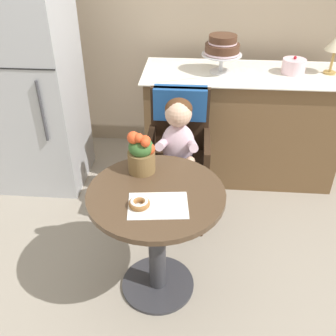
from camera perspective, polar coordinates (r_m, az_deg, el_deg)
ground_plane at (r=2.49m, az=-1.49°, el=-16.86°), size 8.00×8.00×0.00m
cafe_table at (r=2.12m, az=-1.69°, el=-8.09°), size 0.72×0.72×0.72m
wicker_chair at (r=2.64m, az=1.64°, el=4.71°), size 0.42×0.45×0.95m
seated_child at (r=2.49m, az=1.45°, el=3.75°), size 0.27×0.32×0.73m
paper_napkin at (r=1.89m, az=-1.48°, el=-5.56°), size 0.31×0.24×0.00m
donut_front at (r=1.88m, az=-4.26°, el=-5.17°), size 0.11×0.11×0.04m
flower_vase at (r=2.08m, az=-3.98°, el=2.35°), size 0.15×0.15×0.25m
display_counter at (r=3.24m, az=10.54°, el=6.22°), size 1.56×0.62×0.90m
tiered_cake_stand at (r=2.99m, az=8.01°, el=17.19°), size 0.30×0.30×0.28m
round_layer_cake at (r=3.13m, az=18.06°, el=14.10°), size 0.17×0.17×0.13m
table_lamp at (r=3.17m, az=23.57°, el=16.37°), size 0.15×0.15×0.28m
refrigerator at (r=3.13m, az=-19.46°, el=11.80°), size 0.64×0.63×1.70m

